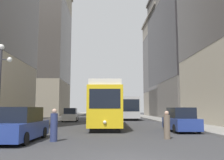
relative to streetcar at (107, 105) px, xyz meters
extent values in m
cube|color=gray|center=(-7.70, 25.01, -2.03)|extent=(3.26, 120.00, 0.15)
cube|color=gray|center=(8.53, 25.01, -2.03)|extent=(3.26, 120.00, 0.15)
cube|color=black|center=(0.00, 0.01, -1.93)|extent=(2.59, 11.26, 0.35)
cube|color=gold|center=(0.00, 0.01, -0.20)|extent=(3.01, 12.24, 3.10)
cube|color=black|center=(0.00, 0.01, 0.50)|extent=(3.02, 11.76, 1.08)
cube|color=silver|center=(0.00, 0.01, 1.57)|extent=(2.79, 11.99, 0.44)
cube|color=black|center=(-0.20, -6.05, 0.34)|extent=(2.21, 0.15, 1.40)
sphere|color=#F2EACC|center=(-0.21, -6.12, -1.30)|extent=(0.24, 0.24, 0.24)
cube|color=black|center=(3.57, 16.53, -1.93)|extent=(2.31, 10.29, 0.35)
cube|color=#B7B7BA|center=(3.57, 16.53, -0.20)|extent=(2.70, 11.18, 3.10)
cube|color=black|center=(3.57, 16.53, 0.34)|extent=(2.73, 10.74, 1.30)
cube|color=black|center=(3.64, 10.98, 0.11)|extent=(2.30, 0.11, 1.71)
cylinder|color=black|center=(-5.55, -8.32, -1.78)|extent=(0.21, 0.65, 0.64)
cylinder|color=black|center=(-3.99, -11.40, -1.78)|extent=(0.21, 0.65, 0.64)
cylinder|color=black|center=(-3.84, -8.41, -1.78)|extent=(0.21, 0.65, 0.64)
cube|color=navy|center=(-4.77, -9.86, -1.50)|extent=(2.04, 4.91, 0.84)
cube|color=black|center=(-4.76, -9.74, -0.68)|extent=(1.72, 2.73, 0.80)
cylinder|color=black|center=(-5.59, 8.84, -1.78)|extent=(0.20, 0.64, 0.64)
cylinder|color=black|center=(-5.66, 11.51, -1.78)|extent=(0.20, 0.64, 0.64)
cylinder|color=black|center=(-3.88, 8.88, -1.78)|extent=(0.20, 0.64, 0.64)
cylinder|color=black|center=(-3.95, 11.55, -1.78)|extent=(0.20, 0.64, 0.64)
cube|color=silver|center=(-4.77, 10.19, -1.50)|extent=(1.90, 4.35, 0.84)
cube|color=black|center=(-4.77, 10.30, -0.68)|extent=(1.64, 2.41, 0.80)
cylinder|color=black|center=(6.45, -3.38, -1.78)|extent=(0.18, 0.64, 0.64)
cylinder|color=black|center=(6.47, -6.00, -1.78)|extent=(0.18, 0.64, 0.64)
cylinder|color=black|center=(4.74, -3.39, -1.78)|extent=(0.18, 0.64, 0.64)
cylinder|color=black|center=(4.76, -6.02, -1.78)|extent=(0.18, 0.64, 0.64)
cube|color=navy|center=(5.60, -4.70, -1.50)|extent=(1.83, 4.24, 0.84)
cube|color=black|center=(5.60, -4.80, -0.68)|extent=(1.60, 2.34, 0.80)
cylinder|color=navy|center=(-2.94, -9.98, -1.36)|extent=(0.39, 0.39, 1.48)
sphere|color=tan|center=(-2.94, -9.98, -0.50)|extent=(0.26, 0.26, 0.26)
cylinder|color=#6B5B4C|center=(3.37, -9.16, -1.41)|extent=(0.36, 0.36, 1.37)
sphere|color=tan|center=(3.37, -9.16, -0.62)|extent=(0.25, 0.25, 0.25)
sphere|color=white|center=(-6.67, -8.27, 3.45)|extent=(0.36, 0.36, 0.36)
sphere|color=white|center=(-6.12, -8.27, 2.66)|extent=(0.31, 0.31, 0.31)
cube|color=#333338|center=(-6.67, -8.27, 2.66)|extent=(1.10, 0.06, 0.06)
cube|color=gray|center=(-16.70, 34.65, 13.85)|extent=(14.74, 16.26, 31.91)
cube|color=#494440|center=(-16.70, 34.65, 15.45)|extent=(14.78, 16.30, 19.15)
cube|color=slate|center=(16.63, 21.19, 10.76)|extent=(12.93, 21.66, 25.72)
cube|color=#383538|center=(16.63, 21.19, 12.05)|extent=(12.97, 21.70, 15.43)
cube|color=#A89E8E|center=(17.89, 31.37, 9.29)|extent=(15.45, 15.89, 22.78)
cube|color=#544F4E|center=(17.89, 31.37, 10.43)|extent=(15.49, 15.93, 13.67)
cube|color=gray|center=(17.89, 31.37, 20.93)|extent=(16.05, 16.49, 0.50)
camera|label=1|loc=(-0.31, -23.21, -0.37)|focal=38.83mm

